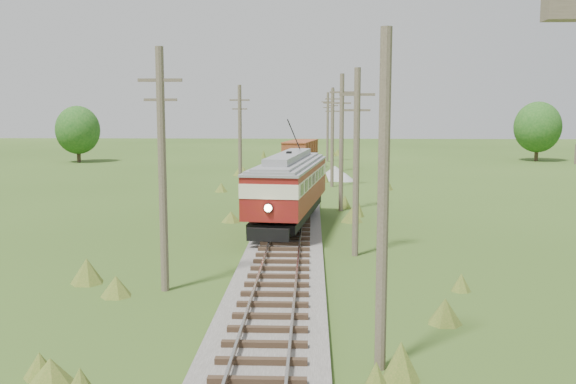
{
  "coord_description": "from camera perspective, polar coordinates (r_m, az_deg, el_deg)",
  "views": [
    {
      "loc": [
        1.3,
        -11.18,
        6.83
      ],
      "look_at": [
        0.0,
        22.85,
        2.32
      ],
      "focal_mm": 40.0,
      "sensor_mm": 36.0,
      "label": 1
    }
  ],
  "objects": [
    {
      "name": "utility_pole_r_6",
      "position": [
        81.24,
        3.54,
        5.86
      ],
      "size": [
        1.6,
        0.3,
        8.7
      ],
      "color": "brown",
      "rests_on": "ground"
    },
    {
      "name": "utility_pole_r_2",
      "position": [
        29.35,
        6.1,
        2.79
      ],
      "size": [
        1.6,
        0.3,
        8.6
      ],
      "color": "brown",
      "rests_on": "ground"
    },
    {
      "name": "railbed_main",
      "position": [
        45.69,
        0.53,
        -0.82
      ],
      "size": [
        3.6,
        96.0,
        0.57
      ],
      "color": "#605B54",
      "rests_on": "ground"
    },
    {
      "name": "gondola",
      "position": [
        69.92,
        1.12,
        3.58
      ],
      "size": [
        3.92,
        8.36,
        2.67
      ],
      "rotation": [
        0.0,
        0.0,
        -0.17
      ],
      "color": "black",
      "rests_on": "ground"
    },
    {
      "name": "utility_pole_r_3",
      "position": [
        42.28,
        4.77,
        4.52
      ],
      "size": [
        1.6,
        0.3,
        9.0
      ],
      "color": "brown",
      "rests_on": "ground"
    },
    {
      "name": "gravel_pile",
      "position": [
        60.91,
        4.33,
        1.66
      ],
      "size": [
        3.65,
        3.87,
        1.33
      ],
      "color": "gray",
      "rests_on": "ground"
    },
    {
      "name": "utility_pole_r_1",
      "position": [
        16.46,
        8.45,
        -1.03
      ],
      "size": [
        0.3,
        0.3,
        8.8
      ],
      "color": "brown",
      "rests_on": "ground"
    },
    {
      "name": "utility_pole_l_a",
      "position": [
        23.93,
        -11.12,
        2.11
      ],
      "size": [
        1.6,
        0.3,
        9.0
      ],
      "color": "brown",
      "rests_on": "ground"
    },
    {
      "name": "utility_pole_l_b",
      "position": [
        51.57,
        -4.29,
        4.84
      ],
      "size": [
        1.6,
        0.3,
        8.6
      ],
      "color": "brown",
      "rests_on": "ground"
    },
    {
      "name": "streetcar",
      "position": [
        35.8,
        0.09,
        0.79
      ],
      "size": [
        4.35,
        12.46,
        5.64
      ],
      "rotation": [
        0.0,
        0.0,
        -0.12
      ],
      "color": "black",
      "rests_on": "ground"
    },
    {
      "name": "tree_mid_a",
      "position": [
        84.48,
        -18.19,
        5.26
      ],
      "size": [
        5.46,
        5.46,
        7.03
      ],
      "color": "#38281C",
      "rests_on": "ground"
    },
    {
      "name": "utility_pole_r_4",
      "position": [
        55.27,
        3.96,
        4.92
      ],
      "size": [
        1.6,
        0.3,
        8.4
      ],
      "color": "brown",
      "rests_on": "ground"
    },
    {
      "name": "utility_pole_r_5",
      "position": [
        68.25,
        3.97,
        5.63
      ],
      "size": [
        1.6,
        0.3,
        8.9
      ],
      "color": "brown",
      "rests_on": "ground"
    },
    {
      "name": "tree_mid_b",
      "position": [
        88.03,
        21.31,
        5.4
      ],
      "size": [
        5.88,
        5.88,
        7.57
      ],
      "color": "#38281C",
      "rests_on": "ground"
    }
  ]
}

